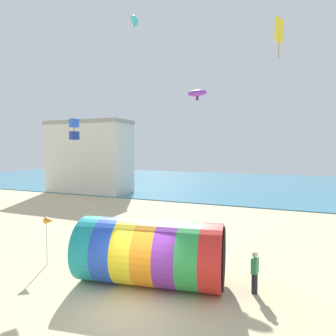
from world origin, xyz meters
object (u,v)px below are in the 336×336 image
(kite_yellow_diamond, at_px, (279,31))
(kite_cyan_parafoil, at_px, (135,20))
(kite_blue_box, at_px, (74,129))
(kite_handler, at_px, (255,272))
(giant_inflatable_tube, at_px, (151,252))
(beach_flag, at_px, (49,223))
(kite_purple_parafoil, at_px, (197,93))

(kite_yellow_diamond, height_order, kite_cyan_parafoil, kite_cyan_parafoil)
(kite_blue_box, relative_size, kite_yellow_diamond, 0.89)
(kite_handler, relative_size, kite_blue_box, 1.36)
(giant_inflatable_tube, height_order, kite_yellow_diamond, kite_yellow_diamond)
(giant_inflatable_tube, height_order, beach_flag, giant_inflatable_tube)
(kite_handler, xyz_separation_m, kite_blue_box, (-10.25, 1.60, 6.04))
(giant_inflatable_tube, height_order, kite_cyan_parafoil, kite_cyan_parafoil)
(giant_inflatable_tube, distance_m, kite_blue_box, 8.53)
(kite_blue_box, relative_size, kite_purple_parafoil, 0.80)
(kite_yellow_diamond, relative_size, kite_purple_parafoil, 0.90)
(kite_handler, height_order, kite_cyan_parafoil, kite_cyan_parafoil)
(kite_handler, bearing_deg, kite_blue_box, 171.15)
(kite_purple_parafoil, bearing_deg, kite_cyan_parafoil, -146.51)
(kite_blue_box, xyz_separation_m, kite_purple_parafoil, (4.94, 7.61, 2.97))
(giant_inflatable_tube, bearing_deg, kite_cyan_parafoil, 122.83)
(kite_cyan_parafoil, relative_size, beach_flag, 0.58)
(giant_inflatable_tube, height_order, kite_handler, giant_inflatable_tube)
(kite_yellow_diamond, xyz_separation_m, kite_purple_parafoil, (-6.04, 9.78, -0.11))
(kite_blue_box, bearing_deg, kite_cyan_parafoil, 77.36)
(kite_yellow_diamond, distance_m, kite_cyan_parafoil, 13.11)
(kite_yellow_diamond, relative_size, beach_flag, 0.57)
(kite_handler, bearing_deg, kite_cyan_parafoil, 143.66)
(giant_inflatable_tube, relative_size, kite_handler, 3.84)
(kite_yellow_diamond, height_order, kite_purple_parafoil, kite_yellow_diamond)
(giant_inflatable_tube, relative_size, beach_flag, 2.69)
(kite_purple_parafoil, bearing_deg, beach_flag, -113.66)
(kite_blue_box, bearing_deg, giant_inflatable_tube, -22.16)
(giant_inflatable_tube, xyz_separation_m, kite_purple_parafoil, (-1.08, 10.06, 8.49))
(kite_purple_parafoil, distance_m, beach_flag, 13.51)
(kite_blue_box, bearing_deg, kite_handler, -8.85)
(kite_cyan_parafoil, bearing_deg, kite_yellow_diamond, -36.47)
(kite_handler, bearing_deg, kite_yellow_diamond, -38.04)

